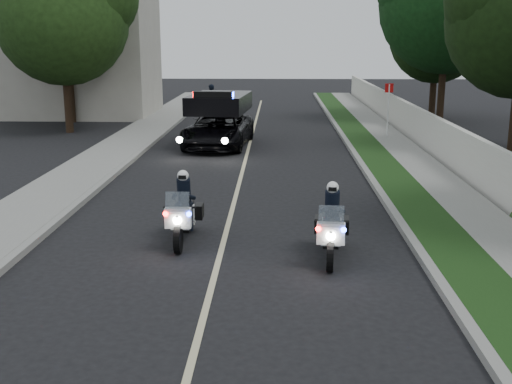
# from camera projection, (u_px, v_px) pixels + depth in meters

# --- Properties ---
(ground) EXTENTS (120.00, 120.00, 0.00)m
(ground) POSITION_uv_depth(u_px,v_px,m) (209.00, 295.00, 10.89)
(ground) COLOR black
(ground) RESTS_ON ground
(curb_right) EXTENTS (0.20, 60.00, 0.15)m
(curb_right) POSITION_uv_depth(u_px,v_px,m) (367.00, 173.00, 20.44)
(curb_right) COLOR gray
(curb_right) RESTS_ON ground
(grass_verge) EXTENTS (1.20, 60.00, 0.16)m
(grass_verge) POSITION_uv_depth(u_px,v_px,m) (389.00, 173.00, 20.42)
(grass_verge) COLOR #193814
(grass_verge) RESTS_ON ground
(sidewalk_right) EXTENTS (1.40, 60.00, 0.16)m
(sidewalk_right) POSITION_uv_depth(u_px,v_px,m) (429.00, 173.00, 20.38)
(sidewalk_right) COLOR gray
(sidewalk_right) RESTS_ON ground
(property_wall) EXTENTS (0.22, 60.00, 1.50)m
(property_wall) POSITION_uv_depth(u_px,v_px,m) (461.00, 153.00, 20.18)
(property_wall) COLOR beige
(property_wall) RESTS_ON ground
(curb_left) EXTENTS (0.20, 60.00, 0.15)m
(curb_left) POSITION_uv_depth(u_px,v_px,m) (118.00, 171.00, 20.71)
(curb_left) COLOR gray
(curb_left) RESTS_ON ground
(sidewalk_left) EXTENTS (2.00, 60.00, 0.16)m
(sidewalk_left) POSITION_uv_depth(u_px,v_px,m) (85.00, 171.00, 20.75)
(sidewalk_left) COLOR gray
(sidewalk_left) RESTS_ON ground
(building_far) EXTENTS (8.00, 6.00, 7.00)m
(building_far) POSITION_uv_depth(u_px,v_px,m) (82.00, 54.00, 35.62)
(building_far) COLOR #A8A396
(building_far) RESTS_ON ground
(lane_marking) EXTENTS (0.12, 50.00, 0.01)m
(lane_marking) POSITION_uv_depth(u_px,v_px,m) (242.00, 174.00, 20.59)
(lane_marking) COLOR #BFB78C
(lane_marking) RESTS_ON ground
(police_moto_left) EXTENTS (0.66, 1.86, 1.58)m
(police_moto_left) POSITION_uv_depth(u_px,v_px,m) (184.00, 241.00, 13.79)
(police_moto_left) COLOR silver
(police_moto_left) RESTS_ON ground
(police_moto_right) EXTENTS (0.83, 1.90, 1.57)m
(police_moto_right) POSITION_uv_depth(u_px,v_px,m) (330.00, 257.00, 12.77)
(police_moto_right) COLOR silver
(police_moto_right) RESTS_ON ground
(police_suv) EXTENTS (2.85, 5.34, 2.50)m
(police_suv) POSITION_uv_depth(u_px,v_px,m) (219.00, 147.00, 25.84)
(police_suv) COLOR black
(police_suv) RESTS_ON ground
(bicycle) EXTENTS (0.68, 1.59, 0.81)m
(bicycle) POSITION_uv_depth(u_px,v_px,m) (212.00, 121.00, 33.99)
(bicycle) COLOR black
(bicycle) RESTS_ON ground
(cyclist) EXTENTS (0.65, 0.45, 1.76)m
(cyclist) POSITION_uv_depth(u_px,v_px,m) (212.00, 121.00, 33.99)
(cyclist) COLOR black
(cyclist) RESTS_ON ground
(sign_post) EXTENTS (0.49, 0.49, 2.52)m
(sign_post) POSITION_uv_depth(u_px,v_px,m) (387.00, 139.00, 27.68)
(sign_post) COLOR #BB0D0E
(sign_post) RESTS_ON ground
(tree_right_c) EXTENTS (6.60, 6.60, 9.61)m
(tree_right_c) POSITION_uv_depth(u_px,v_px,m) (511.00, 153.00, 24.41)
(tree_right_c) COLOR black
(tree_right_c) RESTS_ON ground
(tree_right_d) EXTENTS (7.81, 7.81, 11.64)m
(tree_right_d) POSITION_uv_depth(u_px,v_px,m) (439.00, 123.00, 33.21)
(tree_right_d) COLOR #133B15
(tree_right_d) RESTS_ON ground
(tree_right_e) EXTENTS (5.59, 5.59, 8.72)m
(tree_right_e) POSITION_uv_depth(u_px,v_px,m) (431.00, 117.00, 35.61)
(tree_right_e) COLOR black
(tree_right_e) RESTS_ON ground
(tree_left_near) EXTENTS (8.07, 8.07, 10.15)m
(tree_left_near) POSITION_uv_depth(u_px,v_px,m) (70.00, 132.00, 29.74)
(tree_left_near) COLOR #214115
(tree_left_near) RESTS_ON ground
(tree_left_far) EXTENTS (8.25, 8.25, 10.78)m
(tree_left_far) POSITION_uv_depth(u_px,v_px,m) (73.00, 122.00, 33.37)
(tree_left_far) COLOR #1A320F
(tree_left_far) RESTS_ON ground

